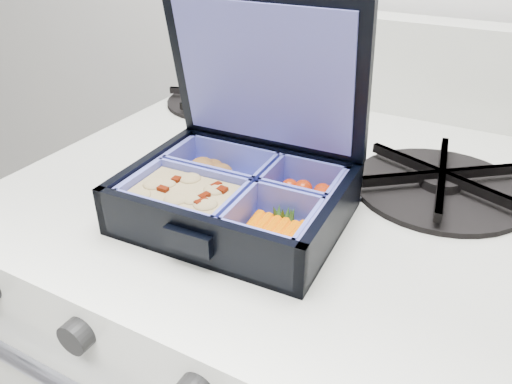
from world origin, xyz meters
The scene contains 4 objects.
bento_box centered at (0.56, 1.57, 0.89)m, with size 0.21×0.16×0.05m, color black, non-canonical shape.
burner_grate centered at (0.73, 1.73, 0.88)m, with size 0.19×0.19×0.03m, color black.
burner_grate_rear centered at (0.37, 1.84, 0.87)m, with size 0.16×0.16×0.02m, color black.
fork centered at (0.67, 1.70, 0.87)m, with size 0.02×0.18×0.01m, color #9D9FB5, non-canonical shape.
Camera 1 is at (0.78, 1.21, 1.14)m, focal length 35.00 mm.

